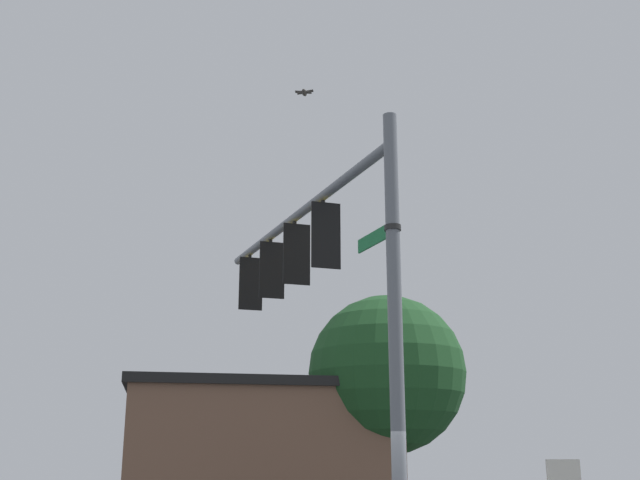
% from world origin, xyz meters
% --- Properties ---
extents(signal_pole, '(0.21, 0.21, 7.26)m').
position_xyz_m(signal_pole, '(0.00, 0.00, 3.63)').
color(signal_pole, slate).
rests_on(signal_pole, ground).
extents(mast_arm, '(0.97, 7.81, 0.17)m').
position_xyz_m(mast_arm, '(-0.40, 3.90, 6.76)').
color(mast_arm, slate).
extents(traffic_light_nearest_pole, '(0.54, 0.49, 1.31)m').
position_xyz_m(traffic_light_nearest_pole, '(-0.27, 2.61, 5.98)').
color(traffic_light_nearest_pole, black).
extents(traffic_light_mid_inner, '(0.54, 0.49, 1.31)m').
position_xyz_m(traffic_light_mid_inner, '(-0.41, 4.03, 5.98)').
color(traffic_light_mid_inner, black).
extents(traffic_light_mid_outer, '(0.54, 0.49, 1.31)m').
position_xyz_m(traffic_light_mid_outer, '(-0.56, 5.44, 5.98)').
color(traffic_light_mid_outer, black).
extents(traffic_light_arm_end, '(0.54, 0.49, 1.31)m').
position_xyz_m(traffic_light_arm_end, '(-0.70, 6.86, 5.98)').
color(traffic_light_arm_end, black).
extents(street_name_sign, '(0.26, 1.27, 0.22)m').
position_xyz_m(street_name_sign, '(-0.04, 0.37, 5.43)').
color(street_name_sign, '#147238').
extents(bird_flying, '(0.38, 0.31, 0.09)m').
position_xyz_m(bird_flying, '(-0.24, 3.95, 9.51)').
color(bird_flying, '#4C4742').
extents(storefront_building, '(9.30, 8.16, 4.56)m').
position_xyz_m(storefront_building, '(1.56, 15.79, 2.29)').
color(storefront_building, brown).
rests_on(storefront_building, ground).
extents(tree_by_storefront, '(5.15, 5.15, 7.41)m').
position_xyz_m(tree_by_storefront, '(5.39, 13.57, 4.82)').
color(tree_by_storefront, '#4C3823').
rests_on(tree_by_storefront, ground).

